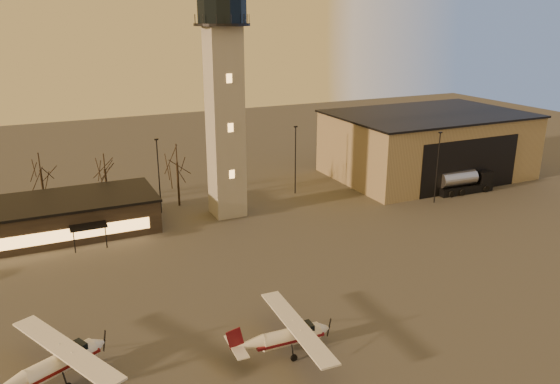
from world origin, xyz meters
The scene contains 9 objects.
ground centered at (0.00, 0.00, 0.00)m, with size 220.00×220.00×0.00m, color #3A3836.
control_tower centered at (0.00, 30.00, 16.33)m, with size 6.80×6.80×32.60m.
hangar centered at (36.00, 33.98, 5.15)m, with size 30.60×20.60×10.30m.
terminal centered at (-21.99, 31.98, 2.16)m, with size 25.40×12.20×4.30m.
light_poles centered at (0.50, 31.00, 5.41)m, with size 58.50×12.25×10.14m.
tree_row centered at (-13.70, 39.16, 5.94)m, with size 37.20×9.20×8.80m.
cessna_front centered at (-5.97, -1.67, 1.08)m, with size 9.07×11.47×3.17m.
cessna_rear centered at (-22.62, 2.13, 1.18)m, with size 10.02×11.95×3.45m.
fuel_truck centered at (35.05, 24.00, 1.34)m, with size 9.22×3.28×3.38m.
Camera 1 is at (-22.47, -34.92, 25.24)m, focal length 35.00 mm.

